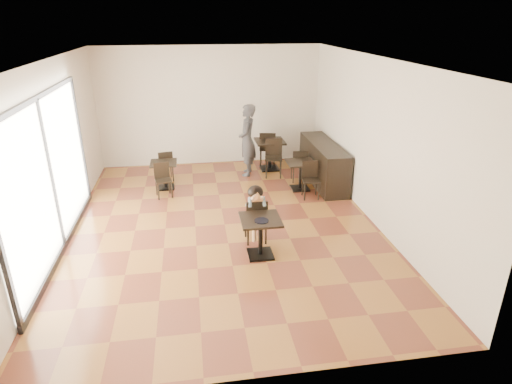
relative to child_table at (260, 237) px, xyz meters
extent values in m
cube|color=brown|center=(-0.52, 1.29, -0.36)|extent=(6.00, 8.00, 0.01)
cube|color=white|center=(-0.52, 1.29, 2.84)|extent=(6.00, 8.00, 0.01)
cube|color=beige|center=(-0.52, 5.29, 1.24)|extent=(6.00, 0.01, 3.20)
cube|color=beige|center=(-0.52, -2.71, 1.24)|extent=(6.00, 0.01, 3.20)
cube|color=beige|center=(-3.52, 1.29, 1.24)|extent=(0.01, 8.00, 3.20)
cube|color=beige|center=(2.48, 1.29, 1.24)|extent=(0.01, 8.00, 3.20)
cube|color=white|center=(-3.49, 0.79, 1.04)|extent=(0.04, 4.50, 2.60)
cylinder|color=black|center=(0.00, -0.10, 0.37)|extent=(0.24, 0.24, 0.01)
imported|color=#3E3E43|center=(0.34, 4.16, 0.57)|extent=(0.56, 0.75, 1.85)
cube|color=black|center=(2.13, 3.29, 0.14)|extent=(0.60, 2.40, 1.00)
camera|label=1|loc=(-1.08, -6.42, 3.55)|focal=30.00mm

